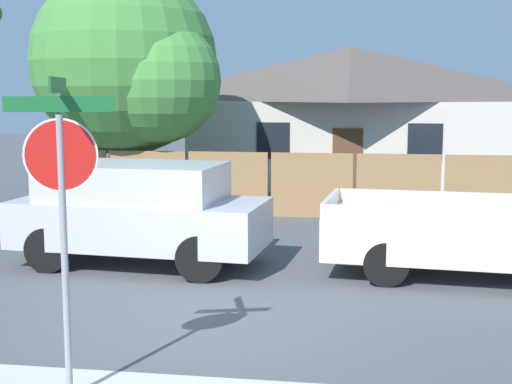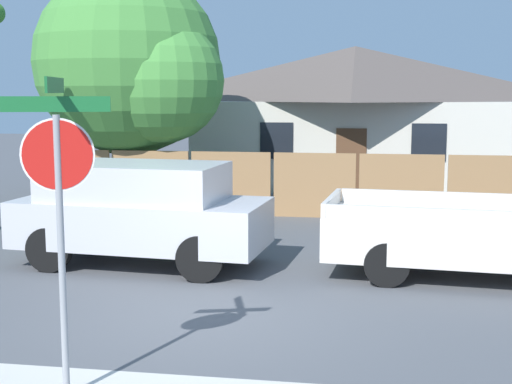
% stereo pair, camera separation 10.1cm
% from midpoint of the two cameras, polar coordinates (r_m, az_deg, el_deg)
% --- Properties ---
extents(ground_plane, '(80.00, 80.00, 0.00)m').
position_cam_midpoint_polar(ground_plane, '(9.93, -3.44, -10.02)').
color(ground_plane, '#4C4F54').
extents(wooden_fence, '(14.74, 0.12, 1.69)m').
position_cam_midpoint_polar(wooden_fence, '(17.53, 4.85, 0.54)').
color(wooden_fence, '#997047').
rests_on(wooden_fence, ground).
extents(house, '(10.77, 6.03, 4.56)m').
position_cam_midpoint_polar(house, '(24.16, 7.98, 6.27)').
color(house, beige).
rests_on(house, ground).
extents(oak_tree, '(5.17, 4.92, 6.31)m').
position_cam_midpoint_polar(oak_tree, '(19.23, -9.52, 9.89)').
color(oak_tree, brown).
rests_on(oak_tree, ground).
extents(red_suv, '(4.55, 2.25, 1.83)m').
position_cam_midpoint_polar(red_suv, '(12.77, -9.03, -1.44)').
color(red_suv, '#B7B7BC').
rests_on(red_suv, ground).
extents(stop_sign, '(1.01, 0.91, 3.21)m').
position_cam_midpoint_polar(stop_sign, '(7.19, -15.12, 0.74)').
color(stop_sign, gray).
rests_on(stop_sign, ground).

